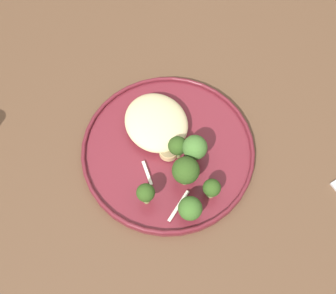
# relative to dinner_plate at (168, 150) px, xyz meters

# --- Properties ---
(ground) EXTENTS (6.00, 6.00, 0.00)m
(ground) POSITION_rel_dinner_plate_xyz_m (0.02, 0.05, -0.75)
(ground) COLOR #665B51
(wooden_dining_table) EXTENTS (1.40, 1.00, 0.74)m
(wooden_dining_table) POSITION_rel_dinner_plate_xyz_m (0.02, 0.05, -0.09)
(wooden_dining_table) COLOR brown
(wooden_dining_table) RESTS_ON ground
(dinner_plate) EXTENTS (0.29, 0.29, 0.02)m
(dinner_plate) POSITION_rel_dinner_plate_xyz_m (0.00, 0.00, 0.00)
(dinner_plate) COLOR maroon
(dinner_plate) RESTS_ON wooden_dining_table
(noodle_bed) EXTENTS (0.12, 0.10, 0.04)m
(noodle_bed) POSITION_rel_dinner_plate_xyz_m (-0.05, 0.00, 0.02)
(noodle_bed) COLOR beige
(noodle_bed) RESTS_ON dinner_plate
(seared_scallop_large_seared) EXTENTS (0.03, 0.03, 0.01)m
(seared_scallop_large_seared) POSITION_rel_dinner_plate_xyz_m (-0.04, 0.01, 0.01)
(seared_scallop_large_seared) COLOR #E5C689
(seared_scallop_large_seared) RESTS_ON dinner_plate
(seared_scallop_on_noodles) EXTENTS (0.03, 0.03, 0.01)m
(seared_scallop_on_noodles) POSITION_rel_dinner_plate_xyz_m (-0.03, 0.03, 0.01)
(seared_scallop_on_noodles) COLOR beige
(seared_scallop_on_noodles) RESTS_ON dinner_plate
(seared_scallop_left_edge) EXTENTS (0.03, 0.03, 0.02)m
(seared_scallop_left_edge) POSITION_rel_dinner_plate_xyz_m (-0.05, -0.01, 0.01)
(seared_scallop_left_edge) COLOR #E5C689
(seared_scallop_left_edge) RESTS_ON dinner_plate
(seared_scallop_tiny_bay) EXTENTS (0.03, 0.03, 0.01)m
(seared_scallop_tiny_bay) POSITION_rel_dinner_plate_xyz_m (-0.08, 0.01, 0.01)
(seared_scallop_tiny_bay) COLOR #E5C689
(seared_scallop_tiny_bay) RESTS_ON dinner_plate
(seared_scallop_right_edge) EXTENTS (0.03, 0.03, 0.01)m
(seared_scallop_right_edge) POSITION_rel_dinner_plate_xyz_m (0.01, -0.00, 0.01)
(seared_scallop_right_edge) COLOR #DBB77A
(seared_scallop_right_edge) RESTS_ON dinner_plate
(broccoli_floret_left_leaning) EXTENTS (0.04, 0.04, 0.06)m
(broccoli_floret_left_leaning) POSITION_rel_dinner_plate_xyz_m (0.06, -0.00, 0.04)
(broccoli_floret_left_leaning) COLOR #7A994C
(broccoli_floret_left_leaning) RESTS_ON dinner_plate
(broccoli_floret_small_sprig) EXTENTS (0.03, 0.03, 0.05)m
(broccoli_floret_small_sprig) POSITION_rel_dinner_plate_xyz_m (0.01, 0.01, 0.03)
(broccoli_floret_small_sprig) COLOR #89A356
(broccoli_floret_small_sprig) RESTS_ON dinner_plate
(broccoli_floret_right_tilted) EXTENTS (0.03, 0.03, 0.05)m
(broccoli_floret_right_tilted) POSITION_rel_dinner_plate_xyz_m (0.06, -0.07, 0.04)
(broccoli_floret_right_tilted) COLOR #89A356
(broccoli_floret_right_tilted) RESTS_ON dinner_plate
(broccoli_floret_center_pile) EXTENTS (0.04, 0.04, 0.05)m
(broccoli_floret_center_pile) POSITION_rel_dinner_plate_xyz_m (0.11, -0.03, 0.03)
(broccoli_floret_center_pile) COLOR #7A994C
(broccoli_floret_center_pile) RESTS_ON dinner_plate
(broccoli_floret_beside_noodles) EXTENTS (0.03, 0.03, 0.04)m
(broccoli_floret_beside_noodles) POSITION_rel_dinner_plate_xyz_m (0.10, 0.02, 0.03)
(broccoli_floret_beside_noodles) COLOR #89A356
(broccoli_floret_beside_noodles) RESTS_ON dinner_plate
(broccoli_floret_rear_charred) EXTENTS (0.04, 0.04, 0.06)m
(broccoli_floret_rear_charred) POSITION_rel_dinner_plate_xyz_m (0.04, 0.03, 0.04)
(broccoli_floret_rear_charred) COLOR #7A994C
(broccoli_floret_rear_charred) RESTS_ON dinner_plate
(onion_sliver_short_strip) EXTENTS (0.04, 0.01, 0.00)m
(onion_sliver_short_strip) POSITION_rel_dinner_plate_xyz_m (0.02, -0.05, 0.01)
(onion_sliver_short_strip) COLOR silver
(onion_sliver_short_strip) RESTS_ON dinner_plate
(onion_sliver_long_sliver) EXTENTS (0.03, 0.05, 0.00)m
(onion_sliver_long_sliver) POSITION_rel_dinner_plate_xyz_m (0.09, -0.04, 0.01)
(onion_sliver_long_sliver) COLOR silver
(onion_sliver_long_sliver) RESTS_ON dinner_plate
(onion_sliver_curled_piece) EXTENTS (0.05, 0.04, 0.00)m
(onion_sliver_curled_piece) POSITION_rel_dinner_plate_xyz_m (-0.01, 0.01, 0.01)
(onion_sliver_curled_piece) COLOR silver
(onion_sliver_curled_piece) RESTS_ON dinner_plate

